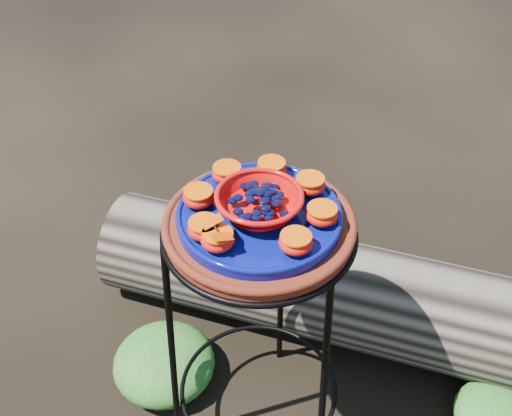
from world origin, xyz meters
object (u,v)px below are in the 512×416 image
(terracotta_saucer, at_px, (259,227))
(driftwood_log, at_px, (374,300))
(cobalt_plate, at_px, (259,217))
(red_bowl, at_px, (259,204))
(plant_stand, at_px, (259,339))

(terracotta_saucer, height_order, driftwood_log, terracotta_saucer)
(terracotta_saucer, xyz_separation_m, cobalt_plate, (0.00, 0.00, 0.03))
(driftwood_log, bearing_deg, red_bowl, -122.61)
(terracotta_saucer, xyz_separation_m, driftwood_log, (0.24, 0.38, -0.56))
(cobalt_plate, bearing_deg, red_bowl, 0.00)
(terracotta_saucer, height_order, cobalt_plate, cobalt_plate)
(red_bowl, relative_size, driftwood_log, 0.10)
(plant_stand, height_order, cobalt_plate, cobalt_plate)
(plant_stand, height_order, driftwood_log, plant_stand)
(plant_stand, xyz_separation_m, terracotta_saucer, (0.00, 0.00, 0.37))
(terracotta_saucer, xyz_separation_m, red_bowl, (0.00, 0.00, 0.06))
(terracotta_saucer, relative_size, cobalt_plate, 1.17)
(plant_stand, distance_m, red_bowl, 0.43)
(cobalt_plate, height_order, driftwood_log, cobalt_plate)
(red_bowl, bearing_deg, terracotta_saucer, 0.00)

